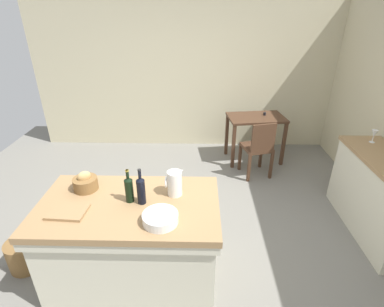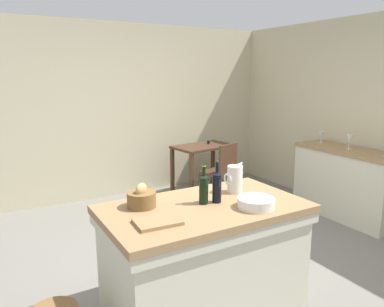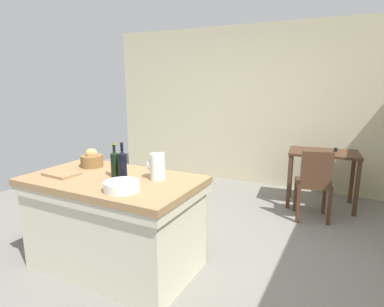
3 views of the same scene
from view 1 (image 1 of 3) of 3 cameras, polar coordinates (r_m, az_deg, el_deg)
ground_plane at (r=3.55m, az=-2.60°, el=-15.55°), size 6.76×6.76×0.00m
wall_back at (r=5.33m, az=-1.05°, el=15.00°), size 5.32×0.12×2.60m
island_table at (r=2.87m, az=-11.47°, el=-15.83°), size 1.56×0.90×0.87m
side_cabinet at (r=3.95m, az=32.53°, el=-7.15°), size 0.52×1.41×0.91m
writing_desk at (r=4.96m, az=12.23°, el=5.59°), size 0.97×0.68×0.83m
wooden_chair at (r=4.51m, az=12.75°, el=1.20°), size 0.49×0.49×0.90m
pitcher at (r=2.61m, az=-3.41°, el=-5.72°), size 0.17×0.13×0.27m
wash_bowl at (r=2.36m, az=-6.15°, el=-12.33°), size 0.28×0.28×0.08m
bread_basket at (r=2.87m, az=-19.95°, el=-5.36°), size 0.22×0.22×0.19m
cutting_board at (r=2.65m, az=-22.93°, el=-10.34°), size 0.31×0.24×0.02m
wine_bottle_dark at (r=2.53m, az=-9.84°, el=-6.91°), size 0.07×0.07×0.33m
wine_bottle_amber at (r=2.57m, az=-12.09°, el=-6.69°), size 0.07×0.07×0.31m
wine_glass_middle at (r=4.12m, az=31.80°, el=3.23°), size 0.07×0.07×0.16m
wicker_hamper at (r=3.54m, az=-29.72°, el=-16.63°), size 0.32×0.32×0.31m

